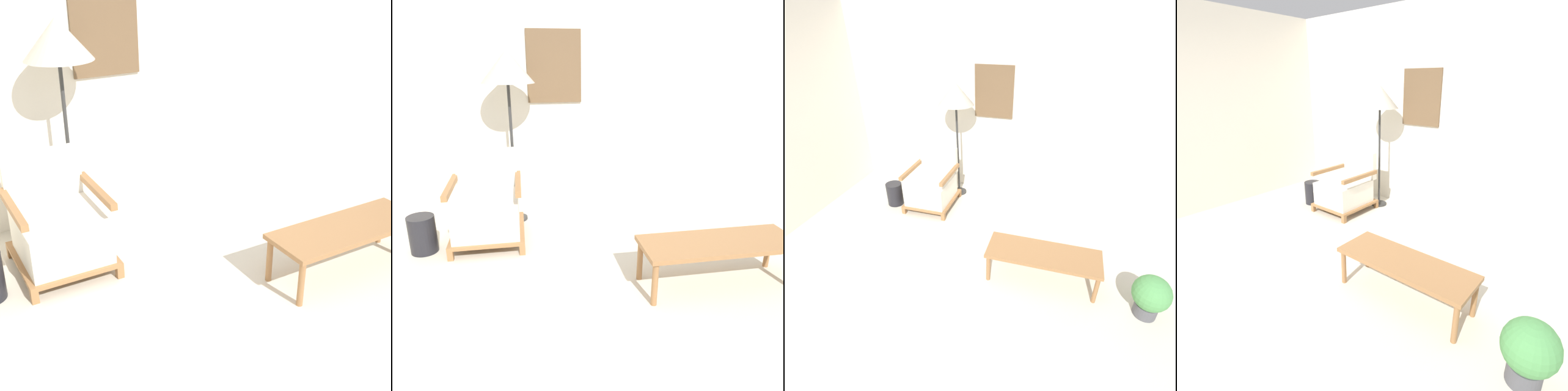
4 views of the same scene
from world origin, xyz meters
TOP-DOWN VIEW (x-y plane):
  - ground_plane at (0.00, 0.00)m, footprint 14.00×14.00m
  - wall_back at (-0.00, 2.50)m, footprint 8.00×0.09m
  - armchair at (-0.85, 1.73)m, footprint 0.66×0.72m
  - floor_lamp at (-0.59, 2.17)m, footprint 0.51×0.51m
  - coffee_table at (0.89, 0.64)m, footprint 1.17×0.42m
  - vase at (-1.41, 1.58)m, footprint 0.23×0.23m

SIDE VIEW (x-z plane):
  - ground_plane at x=0.00m, z-range 0.00..0.00m
  - vase at x=-1.41m, z-range 0.00..0.34m
  - armchair at x=-0.85m, z-range -0.10..0.71m
  - coffee_table at x=0.89m, z-range 0.14..0.51m
  - wall_back at x=0.00m, z-range 0.00..2.70m
  - floor_lamp at x=-0.59m, z-range 0.67..2.38m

